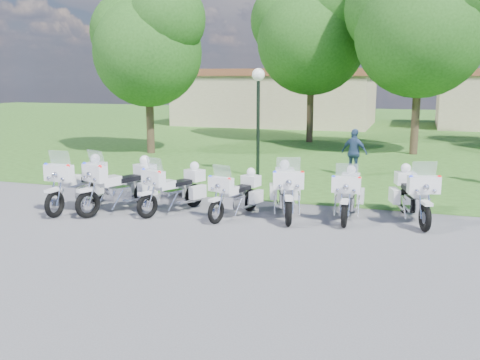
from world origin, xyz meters
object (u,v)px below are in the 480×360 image
(motorcycle_4, at_px, (286,189))
(bystander_c, at_px, (354,153))
(lamp_post, at_px, (258,95))
(motorcycle_3, at_px, (237,193))
(motorcycle_6, at_px, (413,194))
(motorcycle_2, at_px, (175,188))
(motorcycle_5, at_px, (348,193))
(motorcycle_0, at_px, (79,183))
(motorcycle_1, at_px, (122,184))

(motorcycle_4, relative_size, bystander_c, 1.39)
(lamp_post, bearing_deg, motorcycle_3, -79.17)
(motorcycle_6, relative_size, bystander_c, 1.37)
(motorcycle_2, xyz_separation_m, motorcycle_6, (6.00, 1.04, 0.03))
(motorcycle_4, xyz_separation_m, motorcycle_5, (1.55, 0.27, -0.05))
(motorcycle_2, height_order, bystander_c, bystander_c)
(motorcycle_3, distance_m, bystander_c, 7.06)
(motorcycle_3, height_order, motorcycle_6, motorcycle_6)
(motorcycle_2, relative_size, lamp_post, 0.56)
(motorcycle_2, xyz_separation_m, motorcycle_4, (2.89, 0.51, 0.04))
(motorcycle_0, bearing_deg, motorcycle_3, -171.33)
(motorcycle_3, bearing_deg, lamp_post, -63.17)
(bystander_c, bearing_deg, lamp_post, 44.77)
(motorcycle_5, bearing_deg, lamp_post, -53.40)
(motorcycle_2, distance_m, lamp_post, 5.91)
(motorcycle_1, bearing_deg, bystander_c, -103.87)
(lamp_post, bearing_deg, motorcycle_4, -65.71)
(motorcycle_5, bearing_deg, motorcycle_0, 7.84)
(motorcycle_1, relative_size, motorcycle_2, 1.12)
(motorcycle_4, distance_m, bystander_c, 6.33)
(motorcycle_5, xyz_separation_m, motorcycle_6, (1.56, 0.26, 0.04))
(motorcycle_1, relative_size, motorcycle_5, 1.07)
(motorcycle_2, bearing_deg, motorcycle_5, -147.06)
(motorcycle_0, relative_size, motorcycle_6, 1.08)
(motorcycle_3, distance_m, motorcycle_4, 1.27)
(motorcycle_0, height_order, motorcycle_3, motorcycle_0)
(motorcycle_1, xyz_separation_m, motorcycle_5, (5.84, 1.14, -0.08))
(bystander_c, bearing_deg, motorcycle_5, 117.22)
(motorcycle_5, height_order, lamp_post, lamp_post)
(motorcycle_2, height_order, motorcycle_3, motorcycle_2)
(motorcycle_0, bearing_deg, motorcycle_2, -167.70)
(motorcycle_6, height_order, lamp_post, lamp_post)
(motorcycle_5, relative_size, motorcycle_6, 0.97)
(motorcycle_6, height_order, bystander_c, bystander_c)
(motorcycle_6, bearing_deg, motorcycle_4, -7.40)
(motorcycle_3, height_order, bystander_c, bystander_c)
(motorcycle_1, height_order, motorcycle_2, motorcycle_1)
(motorcycle_6, bearing_deg, motorcycle_3, -4.06)
(motorcycle_1, xyz_separation_m, motorcycle_4, (4.29, 0.87, -0.03))
(motorcycle_2, distance_m, bystander_c, 7.80)
(motorcycle_4, distance_m, motorcycle_6, 3.16)
(motorcycle_1, xyz_separation_m, motorcycle_6, (7.40, 1.39, -0.04))
(motorcycle_4, relative_size, motorcycle_5, 1.05)
(motorcycle_0, height_order, motorcycle_2, motorcycle_0)
(motorcycle_4, xyz_separation_m, bystander_c, (1.01, 6.24, 0.17))
(motorcycle_2, distance_m, motorcycle_3, 1.71)
(motorcycle_1, relative_size, lamp_post, 0.63)
(motorcycle_6, bearing_deg, motorcycle_0, -6.87)
(motorcycle_6, bearing_deg, motorcycle_5, -7.62)
(motorcycle_0, xyz_separation_m, bystander_c, (6.52, 7.26, 0.14))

